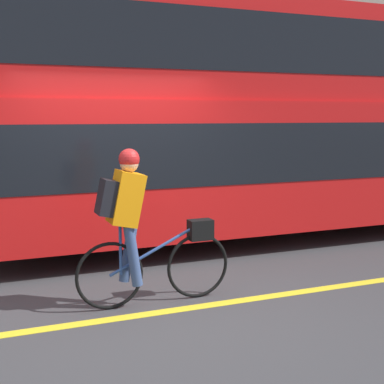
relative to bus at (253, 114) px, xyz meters
name	(u,v)px	position (x,y,z in m)	size (l,w,h in m)	color
ground_plane	(155,308)	(-2.55, -2.63, -2.00)	(80.00, 80.00, 0.00)	#38383A
road_center_line	(160,312)	(-2.55, -2.78, -2.00)	(50.00, 0.14, 0.01)	yellow
sidewalk_curb	(70,214)	(-2.55, 2.69, -1.93)	(60.00, 2.18, 0.15)	#A8A399
building_facade	(55,55)	(-2.55, 3.93, 1.22)	(60.00, 0.30, 6.44)	gray
bus	(253,114)	(0.00, 0.00, 0.00)	(9.03, 2.62, 3.60)	black
cyclist_on_bike	(138,223)	(-2.68, -2.49, -1.12)	(1.69, 0.32, 1.65)	black
trash_bin	(5,187)	(-3.73, 2.58, -1.33)	(0.52, 0.52, 1.04)	#515156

